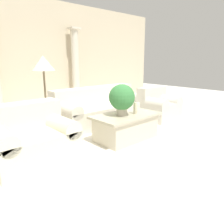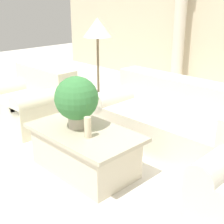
% 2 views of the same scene
% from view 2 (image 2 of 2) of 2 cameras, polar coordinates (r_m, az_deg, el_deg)
% --- Properties ---
extents(ground_plane, '(16.00, 16.00, 0.00)m').
position_cam_2_polar(ground_plane, '(3.78, 0.22, -7.98)').
color(ground_plane, silver).
extents(sofa_long, '(2.26, 0.95, 0.81)m').
position_cam_2_polar(sofa_long, '(3.96, 12.50, -1.87)').
color(sofa_long, beige).
rests_on(sofa_long, ground_plane).
extents(loveseat, '(1.16, 0.95, 0.81)m').
position_cam_2_polar(loveseat, '(4.81, -14.32, 2.14)').
color(loveseat, beige).
rests_on(loveseat, ground_plane).
extents(coffee_table, '(1.25, 0.71, 0.47)m').
position_cam_2_polar(coffee_table, '(3.40, -5.02, -6.94)').
color(coffee_table, beige).
rests_on(coffee_table, ground_plane).
extents(potted_plant, '(0.46, 0.46, 0.56)m').
position_cam_2_polar(potted_plant, '(3.26, -6.50, 2.30)').
color(potted_plant, '#B2A893').
rests_on(potted_plant, coffee_table).
extents(pillar_candle, '(0.07, 0.07, 0.22)m').
position_cam_2_polar(pillar_candle, '(3.09, -4.45, -2.82)').
color(pillar_candle, beige).
rests_on(pillar_candle, coffee_table).
extents(floor_lamp, '(0.41, 0.41, 1.52)m').
position_cam_2_polar(floor_lamp, '(4.54, -2.66, 14.35)').
color(floor_lamp, brown).
rests_on(floor_lamp, ground_plane).
extents(column_left, '(0.33, 0.33, 2.44)m').
position_cam_2_polar(column_left, '(6.50, 12.25, 15.11)').
color(column_left, beige).
rests_on(column_left, ground_plane).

